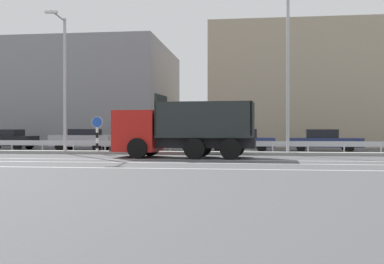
{
  "coord_description": "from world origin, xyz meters",
  "views": [
    {
      "loc": [
        2.63,
        -23.43,
        1.48
      ],
      "look_at": [
        -0.43,
        1.29,
        1.33
      ],
      "focal_mm": 42.0,
      "sensor_mm": 36.0,
      "label": 1
    }
  ],
  "objects_px": {
    "street_lamp_2": "(288,64)",
    "parked_car_2": "(7,139)",
    "dump_truck": "(167,133)",
    "parked_car_3": "(84,139)",
    "parked_car_5": "(241,140)",
    "parked_car_4": "(170,141)",
    "street_lamp_1": "(64,77)",
    "median_road_sign": "(97,134)",
    "parked_car_6": "(323,140)"
  },
  "relations": [
    {
      "from": "street_lamp_2",
      "to": "parked_car_2",
      "type": "height_order",
      "value": "street_lamp_2"
    },
    {
      "from": "dump_truck",
      "to": "parked_car_2",
      "type": "xyz_separation_m",
      "value": [
        -12.94,
        7.02,
        -0.51
      ]
    },
    {
      "from": "street_lamp_2",
      "to": "parked_car_3",
      "type": "xyz_separation_m",
      "value": [
        -13.72,
        4.31,
        -4.43
      ]
    },
    {
      "from": "parked_car_5",
      "to": "parked_car_4",
      "type": "bearing_deg",
      "value": 87.18
    },
    {
      "from": "street_lamp_1",
      "to": "street_lamp_2",
      "type": "relative_size",
      "value": 0.87
    },
    {
      "from": "parked_car_3",
      "to": "parked_car_4",
      "type": "bearing_deg",
      "value": -88.06
    },
    {
      "from": "parked_car_2",
      "to": "parked_car_3",
      "type": "distance_m",
      "value": 5.73
    },
    {
      "from": "street_lamp_1",
      "to": "median_road_sign",
      "type": "bearing_deg",
      "value": 11.02
    },
    {
      "from": "median_road_sign",
      "to": "parked_car_5",
      "type": "distance_m",
      "value": 9.44
    },
    {
      "from": "parked_car_2",
      "to": "street_lamp_2",
      "type": "bearing_deg",
      "value": -104.11
    },
    {
      "from": "street_lamp_2",
      "to": "parked_car_2",
      "type": "xyz_separation_m",
      "value": [
        -19.45,
        4.34,
        -4.45
      ]
    },
    {
      "from": "parked_car_5",
      "to": "parked_car_3",
      "type": "bearing_deg",
      "value": 88.33
    },
    {
      "from": "median_road_sign",
      "to": "parked_car_5",
      "type": "bearing_deg",
      "value": 24.65
    },
    {
      "from": "street_lamp_2",
      "to": "parked_car_2",
      "type": "bearing_deg",
      "value": 167.42
    },
    {
      "from": "median_road_sign",
      "to": "street_lamp_2",
      "type": "relative_size",
      "value": 0.24
    },
    {
      "from": "street_lamp_1",
      "to": "parked_car_2",
      "type": "bearing_deg",
      "value": 143.83
    },
    {
      "from": "parked_car_5",
      "to": "street_lamp_1",
      "type": "bearing_deg",
      "value": 111.5
    },
    {
      "from": "dump_truck",
      "to": "median_road_sign",
      "type": "distance_m",
      "value": 5.61
    },
    {
      "from": "dump_truck",
      "to": "street_lamp_1",
      "type": "xyz_separation_m",
      "value": [
        -6.76,
        2.51,
        3.35
      ]
    },
    {
      "from": "parked_car_2",
      "to": "parked_car_3",
      "type": "relative_size",
      "value": 0.93
    },
    {
      "from": "street_lamp_1",
      "to": "parked_car_5",
      "type": "height_order",
      "value": "street_lamp_1"
    },
    {
      "from": "median_road_sign",
      "to": "parked_car_3",
      "type": "xyz_separation_m",
      "value": [
        -2.4,
        4.1,
        -0.4
      ]
    },
    {
      "from": "parked_car_3",
      "to": "parked_car_5",
      "type": "distance_m",
      "value": 10.97
    },
    {
      "from": "parked_car_5",
      "to": "parked_car_6",
      "type": "distance_m",
      "value": 5.49
    },
    {
      "from": "street_lamp_2",
      "to": "parked_car_6",
      "type": "distance_m",
      "value": 7.0
    },
    {
      "from": "median_road_sign",
      "to": "parked_car_2",
      "type": "bearing_deg",
      "value": 153.03
    },
    {
      "from": "street_lamp_1",
      "to": "parked_car_4",
      "type": "distance_m",
      "value": 8.24
    },
    {
      "from": "street_lamp_2",
      "to": "parked_car_3",
      "type": "distance_m",
      "value": 15.05
    },
    {
      "from": "parked_car_2",
      "to": "parked_car_5",
      "type": "relative_size",
      "value": 0.91
    },
    {
      "from": "parked_car_3",
      "to": "parked_car_6",
      "type": "distance_m",
      "value": 16.44
    },
    {
      "from": "dump_truck",
      "to": "median_road_sign",
      "type": "height_order",
      "value": "dump_truck"
    },
    {
      "from": "dump_truck",
      "to": "parked_car_5",
      "type": "relative_size",
      "value": 1.65
    },
    {
      "from": "street_lamp_1",
      "to": "parked_car_2",
      "type": "distance_m",
      "value": 8.57
    },
    {
      "from": "median_road_sign",
      "to": "parked_car_2",
      "type": "distance_m",
      "value": 9.13
    },
    {
      "from": "parked_car_6",
      "to": "parked_car_4",
      "type": "bearing_deg",
      "value": -83.1
    },
    {
      "from": "parked_car_2",
      "to": "parked_car_6",
      "type": "relative_size",
      "value": 0.83
    },
    {
      "from": "dump_truck",
      "to": "parked_car_4",
      "type": "height_order",
      "value": "dump_truck"
    },
    {
      "from": "street_lamp_1",
      "to": "parked_car_6",
      "type": "distance_m",
      "value": 17.14
    },
    {
      "from": "parked_car_2",
      "to": "parked_car_5",
      "type": "height_order",
      "value": "parked_car_5"
    },
    {
      "from": "parked_car_5",
      "to": "street_lamp_2",
      "type": "bearing_deg",
      "value": -147.17
    },
    {
      "from": "dump_truck",
      "to": "parked_car_3",
      "type": "height_order",
      "value": "dump_truck"
    },
    {
      "from": "street_lamp_2",
      "to": "parked_car_3",
      "type": "bearing_deg",
      "value": 162.57
    },
    {
      "from": "street_lamp_1",
      "to": "parked_car_4",
      "type": "xyz_separation_m",
      "value": [
        5.67,
        4.48,
        -3.95
      ]
    },
    {
      "from": "median_road_sign",
      "to": "parked_car_4",
      "type": "relative_size",
      "value": 0.55
    },
    {
      "from": "parked_car_2",
      "to": "parked_car_4",
      "type": "relative_size",
      "value": 1.01
    },
    {
      "from": "median_road_sign",
      "to": "parked_car_4",
      "type": "xyz_separation_m",
      "value": [
        3.72,
        4.1,
        -0.5
      ]
    },
    {
      "from": "parked_car_3",
      "to": "street_lamp_1",
      "type": "bearing_deg",
      "value": -172.34
    },
    {
      "from": "street_lamp_2",
      "to": "parked_car_4",
      "type": "distance_m",
      "value": 9.84
    },
    {
      "from": "parked_car_6",
      "to": "parked_car_5",
      "type": "bearing_deg",
      "value": -79.57
    },
    {
      "from": "street_lamp_1",
      "to": "parked_car_3",
      "type": "relative_size",
      "value": 1.86
    }
  ]
}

